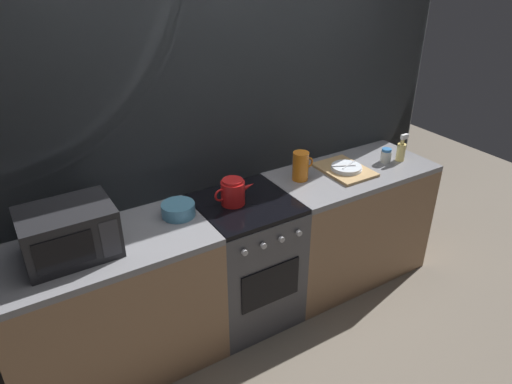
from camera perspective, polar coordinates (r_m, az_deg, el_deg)
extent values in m
plane|color=#6B6054|center=(3.49, -1.16, -14.22)|extent=(8.00, 8.00, 0.00)
cube|color=gray|center=(3.08, -4.48, 6.17)|extent=(3.60, 0.05, 2.40)
cube|color=#A8B2BC|center=(3.06, -4.28, 6.03)|extent=(3.58, 0.01, 2.39)
cube|color=#997251|center=(2.97, -16.82, -13.69)|extent=(1.20, 0.60, 0.86)
cube|color=gray|center=(2.70, -18.14, -6.51)|extent=(1.20, 0.60, 0.04)
cube|color=#4C4C51|center=(3.21, -1.23, -8.48)|extent=(0.60, 0.60, 0.87)
cube|color=black|center=(2.96, -1.32, -1.49)|extent=(0.59, 0.59, 0.03)
cube|color=black|center=(3.00, 1.79, -11.22)|extent=(0.42, 0.01, 0.28)
cylinder|color=#B7B7BC|center=(2.71, -1.38, -7.34)|extent=(0.04, 0.02, 0.04)
cylinder|color=#B7B7BC|center=(2.76, 0.92, -6.53)|extent=(0.04, 0.02, 0.04)
cylinder|color=#B7B7BC|center=(2.82, 3.12, -5.74)|extent=(0.04, 0.02, 0.04)
cylinder|color=#B7B7BC|center=(2.88, 5.23, -4.98)|extent=(0.04, 0.02, 0.04)
cube|color=#997251|center=(3.67, 10.98, -3.97)|extent=(1.20, 0.60, 0.86)
cube|color=gray|center=(3.45, 11.66, 2.36)|extent=(1.20, 0.60, 0.04)
cube|color=black|center=(2.60, -21.75, -4.51)|extent=(0.46, 0.34, 0.27)
cube|color=black|center=(2.45, -22.14, -6.77)|extent=(0.28, 0.01, 0.17)
cube|color=#333338|center=(2.48, -17.20, -5.40)|extent=(0.09, 0.01, 0.21)
cylinder|color=red|center=(2.91, -2.82, -0.10)|extent=(0.15, 0.15, 0.15)
cylinder|color=red|center=(2.87, -2.85, 1.36)|extent=(0.13, 0.13, 0.02)
cone|color=red|center=(2.95, -0.96, 0.69)|extent=(0.10, 0.04, 0.05)
torus|color=red|center=(2.87, -4.30, -0.39)|extent=(0.08, 0.01, 0.08)
cylinder|color=teal|center=(2.83, -9.39, -2.12)|extent=(0.20, 0.20, 0.08)
cylinder|color=orange|center=(3.21, 5.41, 3.14)|extent=(0.11, 0.11, 0.20)
torus|color=orange|center=(3.24, 6.37, 3.56)|extent=(0.08, 0.01, 0.08)
cube|color=tan|center=(3.41, 10.66, 2.67)|extent=(0.30, 0.40, 0.02)
cylinder|color=silver|center=(3.39, 10.91, 2.80)|extent=(0.22, 0.22, 0.01)
cylinder|color=silver|center=(3.38, 10.93, 3.01)|extent=(0.21, 0.21, 0.01)
cylinder|color=silver|center=(3.39, 11.20, 3.26)|extent=(0.16, 0.07, 0.01)
cube|color=silver|center=(3.37, 10.58, 3.17)|extent=(0.16, 0.09, 0.00)
cylinder|color=silver|center=(3.61, 15.44, 4.16)|extent=(0.08, 0.08, 0.08)
cylinder|color=#2D6BAD|center=(3.59, 15.55, 4.93)|extent=(0.07, 0.07, 0.02)
cylinder|color=#E5CC72|center=(3.66, 17.12, 4.62)|extent=(0.06, 0.06, 0.13)
cylinder|color=#E5CC72|center=(3.62, 17.31, 5.85)|extent=(0.03, 0.03, 0.04)
cube|color=white|center=(3.62, 17.55, 6.40)|extent=(0.06, 0.02, 0.04)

